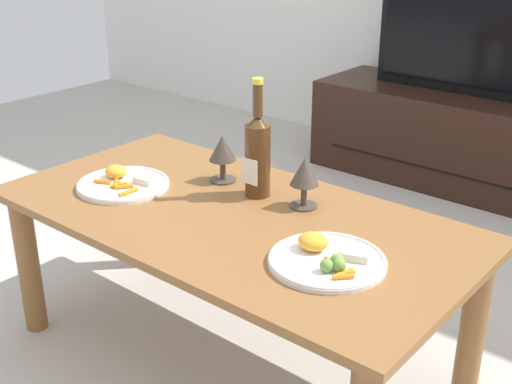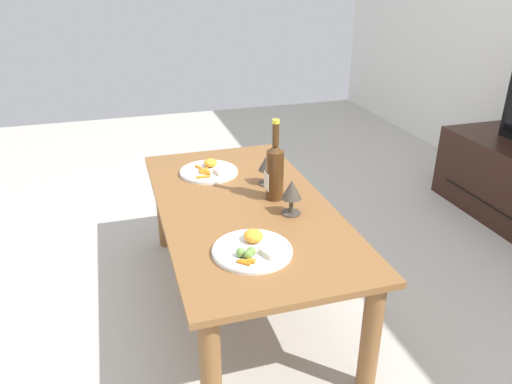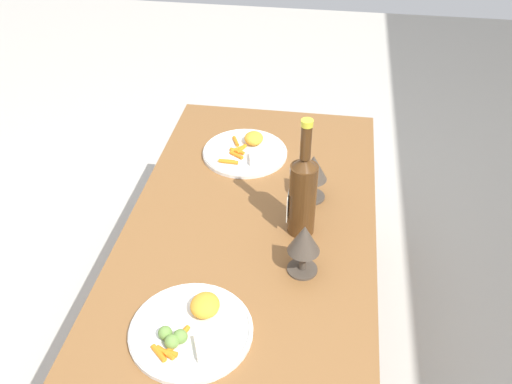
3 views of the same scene
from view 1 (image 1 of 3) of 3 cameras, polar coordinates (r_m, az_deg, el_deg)
The scene contains 9 objects.
ground_plane at distance 2.11m, azimuth -1.96°, elevation -14.09°, with size 6.40×6.40×0.00m, color #B7B2A8.
dining_table at distance 1.89m, azimuth -2.13°, elevation -4.00°, with size 1.36×0.70×0.50m.
tv_stand at distance 3.47m, azimuth 16.47°, elevation 4.49°, with size 1.37×0.51×0.45m.
tv_screen at distance 3.35m, azimuth 17.42°, elevation 12.54°, with size 0.87×0.05×0.54m.
wine_bottle at distance 1.92m, azimuth 0.14°, elevation 3.42°, with size 0.07×0.08×0.35m.
goblet_left at distance 2.04m, azimuth -2.89°, elevation 3.55°, with size 0.08×0.08×0.15m.
goblet_right at distance 1.85m, azimuth 4.16°, elevation 1.51°, with size 0.08×0.08×0.15m.
dinner_plate_left at distance 2.06m, azimuth -11.30°, elevation 0.76°, with size 0.28×0.28×0.05m.
dinner_plate_right at distance 1.60m, azimuth 6.10°, elevation -5.69°, with size 0.28×0.28×0.05m.
Camera 1 is at (1.13, -1.25, 1.28)m, focal length 46.78 mm.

